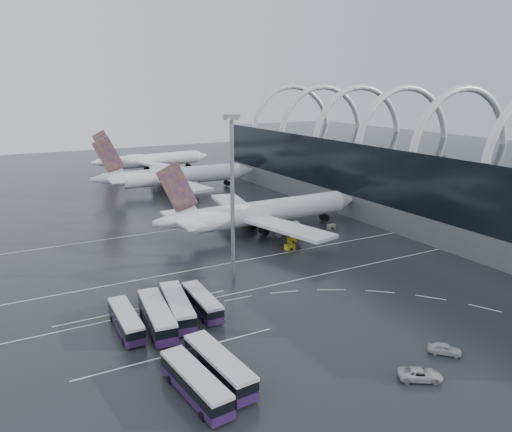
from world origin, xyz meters
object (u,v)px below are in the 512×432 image
bus_row_near_d (202,302)px  van_curve_a (420,374)px  gse_cart_belly_b (286,220)px  gse_cart_belly_d (331,227)px  gse_cart_belly_e (243,221)px  airliner_main (261,213)px  van_curve_b (445,349)px  airliner_gate_b (175,177)px  gse_cart_belly_c (290,247)px  bus_row_near_c (177,307)px  floodlight_mast (232,179)px  bus_row_near_b (157,316)px  gse_cart_belly_a (292,240)px  bus_row_near_a (126,320)px  bus_row_far_b (219,366)px  airliner_gate_c (151,161)px  bus_row_far_a (195,383)px

bus_row_near_d → van_curve_a: size_ratio=2.29×
bus_row_near_d → gse_cart_belly_b: (39.36, 38.10, -1.00)m
gse_cart_belly_d → gse_cart_belly_e: (-17.05, 14.70, 0.07)m
airliner_main → van_curve_b: size_ratio=12.95×
airliner_gate_b → airliner_main: bearing=-85.7°
gse_cart_belly_b → gse_cart_belly_c: bearing=-119.8°
gse_cart_belly_d → bus_row_near_c: bearing=-150.8°
floodlight_mast → gse_cart_belly_b: floodlight_mast is taller
bus_row_near_c → gse_cart_belly_b: bearing=-39.7°
gse_cart_belly_e → bus_row_near_c: bearing=-128.0°
bus_row_near_b → gse_cart_belly_d: bus_row_near_b is taller
bus_row_near_b → gse_cart_belly_a: bearing=-51.5°
bus_row_near_a → gse_cart_belly_c: bus_row_near_a is taller
bus_row_near_a → bus_row_near_b: 4.44m
airliner_main → floodlight_mast: 33.66m
bus_row_far_b → airliner_gate_b: bearing=-21.4°
bus_row_near_a → gse_cart_belly_d: size_ratio=6.06×
bus_row_near_a → bus_row_near_c: bearing=-86.5°
bus_row_near_b → bus_row_near_c: bus_row_near_b is taller
airliner_gate_c → van_curve_a: 162.31m
bus_row_near_b → bus_row_far_b: 16.82m
gse_cart_belly_b → bus_row_near_d: bearing=-135.9°
floodlight_mast → airliner_gate_b: bearing=77.8°
airliner_gate_c → bus_row_near_b: airliner_gate_c is taller
airliner_gate_b → gse_cart_belly_e: airliner_gate_b is taller
floodlight_mast → bus_row_far_b: bearing=-119.1°
airliner_main → gse_cart_belly_a: 11.46m
bus_row_far_a → gse_cart_belly_d: size_ratio=6.53×
bus_row_near_d → gse_cart_belly_c: bus_row_near_d is taller
bus_row_near_a → bus_row_near_b: size_ratio=0.86×
airliner_gate_b → van_curve_b: bearing=-89.8°
airliner_main → bus_row_near_b: bearing=-138.1°
bus_row_near_d → floodlight_mast: bearing=-43.9°
airliner_main → gse_cart_belly_c: (-1.10, -14.60, -4.17)m
gse_cart_belly_b → van_curve_b: bearing=-103.7°
bus_row_far_b → gse_cart_belly_e: bearing=-34.0°
airliner_gate_b → bus_row_near_c: bearing=-107.2°
van_curve_b → floodlight_mast: (-12.96, 37.46, 18.05)m
airliner_main → bus_row_far_a: bearing=-127.3°
bus_row_near_c → bus_row_far_b: bus_row_near_c is taller
bus_row_near_c → bus_row_far_b: (-1.23, -18.13, -0.05)m
bus_row_near_c → bus_row_near_d: size_ratio=1.16×
airliner_main → gse_cart_belly_b: size_ratio=24.56×
bus_row_near_d → gse_cart_belly_b: size_ratio=5.29×
bus_row_far_a → gse_cart_belly_e: (38.56, 62.94, -1.13)m
van_curve_a → gse_cart_belly_a: 55.92m
bus_row_near_a → gse_cart_belly_c: (40.73, 19.81, -1.05)m
airliner_main → airliner_gate_c: airliner_main is taller
bus_row_far_a → bus_row_near_d: bearing=-30.2°
bus_row_near_b → van_curve_a: 37.16m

